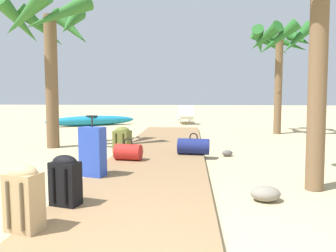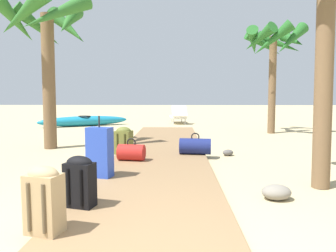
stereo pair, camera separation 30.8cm
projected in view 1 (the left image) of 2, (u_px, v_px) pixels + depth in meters
The scene contains 14 objects.
ground_plane at pixel (155, 166), 5.62m from camera, with size 60.00×60.00×0.00m, color tan.
boardwalk at pixel (160, 153), 6.56m from camera, with size 1.73×9.53×0.08m, color olive.
duffel_bag_red at pixel (128, 152), 5.68m from camera, with size 0.50×0.35×0.39m.
backpack_tan at pixel (24, 196), 2.73m from camera, with size 0.32×0.27×0.57m.
backpack_olive at pixel (122, 139), 6.30m from camera, with size 0.36×0.32×0.53m.
duffel_bag_navy at pixel (194, 146), 6.21m from camera, with size 0.63×0.37×0.42m.
backpack_black at pixel (65, 179), 3.36m from camera, with size 0.33×0.26×0.53m.
suitcase_blue at pixel (93, 152), 4.56m from camera, with size 0.38×0.28×0.86m.
palm_tree_far_left at pixel (48, 34), 7.24m from camera, with size 2.15×2.18×3.37m.
palm_tree_far_right at pixel (279, 46), 9.86m from camera, with size 2.08×2.18×3.36m.
lounge_chair at pixel (185, 116), 13.55m from camera, with size 0.76×1.62×0.76m.
kayak at pixel (92, 121), 12.62m from camera, with size 3.28×2.16×0.40m.
rock_right_mid at pixel (227, 153), 6.46m from camera, with size 0.22×0.18×0.12m, color #5B5651.
rock_right_far at pixel (266, 193), 3.75m from camera, with size 0.35×0.29×0.18m, color gray.
Camera 1 is at (0.62, -1.68, 1.24)m, focal length 34.55 mm.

